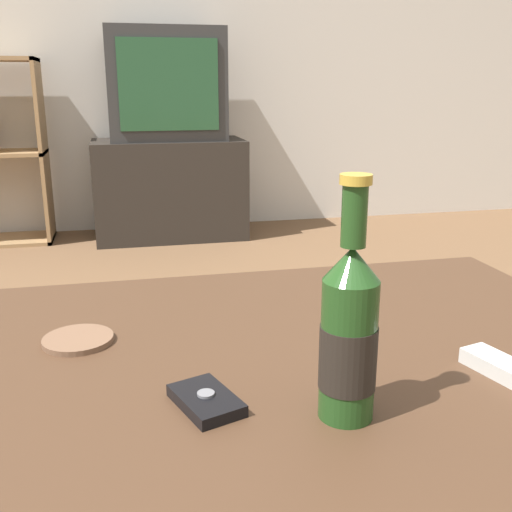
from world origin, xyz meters
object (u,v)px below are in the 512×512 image
(tv_stand, at_px, (170,189))
(beer_bottle, at_px, (349,334))
(cell_phone, at_px, (206,400))
(television, at_px, (166,85))

(tv_stand, bearing_deg, beer_bottle, -90.84)
(beer_bottle, relative_size, cell_phone, 2.52)
(cell_phone, bearing_deg, beer_bottle, -39.04)
(beer_bottle, height_order, cell_phone, beer_bottle)
(tv_stand, xyz_separation_m, cell_phone, (-0.19, -2.77, 0.23))
(tv_stand, distance_m, cell_phone, 2.79)
(television, distance_m, beer_bottle, 2.84)
(tv_stand, height_order, television, television)
(cell_phone, bearing_deg, tv_stand, 66.95)
(tv_stand, height_order, cell_phone, tv_stand)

